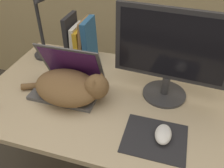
{
  "coord_description": "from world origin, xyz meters",
  "views": [
    {
      "loc": [
        0.28,
        -0.46,
        1.48
      ],
      "look_at": [
        0.04,
        0.35,
        0.84
      ],
      "focal_mm": 38.0,
      "sensor_mm": 36.0,
      "label": 1
    }
  ],
  "objects_px": {
    "external_monitor": "(171,53)",
    "computer_mouse": "(163,134)",
    "cat": "(71,87)",
    "book_row": "(81,40)",
    "desk_lamp": "(40,11)",
    "laptop": "(69,82)"
  },
  "relations": [
    {
      "from": "external_monitor",
      "to": "computer_mouse",
      "type": "relative_size",
      "value": 4.79
    },
    {
      "from": "cat",
      "to": "book_row",
      "type": "distance_m",
      "value": 0.38
    },
    {
      "from": "external_monitor",
      "to": "book_row",
      "type": "relative_size",
      "value": 1.94
    },
    {
      "from": "computer_mouse",
      "to": "desk_lamp",
      "type": "height_order",
      "value": "desk_lamp"
    },
    {
      "from": "laptop",
      "to": "cat",
      "type": "relative_size",
      "value": 0.71
    },
    {
      "from": "laptop",
      "to": "computer_mouse",
      "type": "bearing_deg",
      "value": -20.48
    },
    {
      "from": "computer_mouse",
      "to": "external_monitor",
      "type": "bearing_deg",
      "value": 95.58
    },
    {
      "from": "laptop",
      "to": "desk_lamp",
      "type": "height_order",
      "value": "desk_lamp"
    },
    {
      "from": "computer_mouse",
      "to": "desk_lamp",
      "type": "bearing_deg",
      "value": 150.6
    },
    {
      "from": "desk_lamp",
      "to": "laptop",
      "type": "bearing_deg",
      "value": -43.38
    },
    {
      "from": "laptop",
      "to": "book_row",
      "type": "relative_size",
      "value": 1.24
    },
    {
      "from": "book_row",
      "to": "desk_lamp",
      "type": "height_order",
      "value": "desk_lamp"
    },
    {
      "from": "laptop",
      "to": "computer_mouse",
      "type": "distance_m",
      "value": 0.52
    },
    {
      "from": "external_monitor",
      "to": "desk_lamp",
      "type": "xyz_separation_m",
      "value": [
        -0.7,
        0.14,
        0.06
      ]
    },
    {
      "from": "book_row",
      "to": "cat",
      "type": "bearing_deg",
      "value": -75.22
    },
    {
      "from": "cat",
      "to": "external_monitor",
      "type": "height_order",
      "value": "external_monitor"
    },
    {
      "from": "cat",
      "to": "computer_mouse",
      "type": "bearing_deg",
      "value": -15.52
    },
    {
      "from": "laptop",
      "to": "cat",
      "type": "xyz_separation_m",
      "value": [
        0.04,
        -0.06,
        0.02
      ]
    },
    {
      "from": "external_monitor",
      "to": "book_row",
      "type": "distance_m",
      "value": 0.57
    },
    {
      "from": "cat",
      "to": "desk_lamp",
      "type": "relative_size",
      "value": 1.04
    },
    {
      "from": "cat",
      "to": "computer_mouse",
      "type": "distance_m",
      "value": 0.47
    },
    {
      "from": "book_row",
      "to": "desk_lamp",
      "type": "xyz_separation_m",
      "value": [
        -0.19,
        -0.07,
        0.18
      ]
    }
  ]
}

